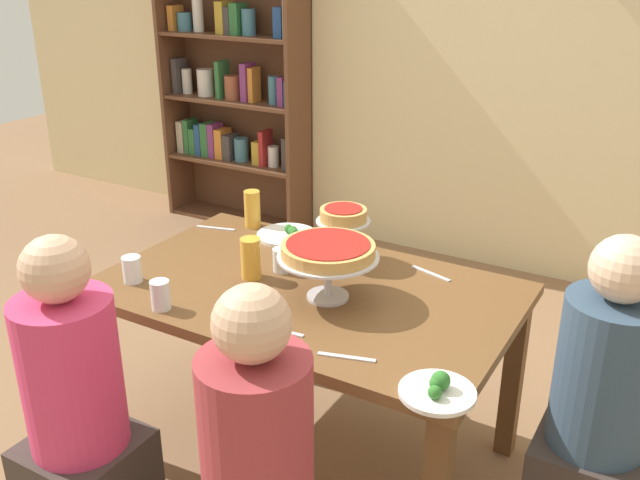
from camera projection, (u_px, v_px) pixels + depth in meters
name	position (u px, v px, depth m)	size (l,w,h in m)	color
ground_plane	(308.00, 450.00, 2.86)	(12.00, 12.00, 0.00)	#846042
rear_partition	(502.00, 38.00, 4.08)	(8.00, 0.12, 2.80)	beige
dining_table	(306.00, 309.00, 2.61)	(1.50, 0.93, 0.74)	brown
bookshelf	(232.00, 66.00, 4.87)	(1.10, 0.30, 2.21)	brown
diner_near_left	(80.00, 431.00, 2.20)	(0.34, 0.34, 1.15)	#382D28
diner_head_east	(595.00, 431.00, 2.20)	(0.34, 0.34, 1.15)	#382D28
deep_dish_pizza_stand	(328.00, 253.00, 2.43)	(0.36, 0.36, 0.21)	silver
personal_pizza_stand	(343.00, 222.00, 2.74)	(0.21, 0.21, 0.22)	silver
salad_plate_near_diner	(438.00, 389.00, 1.95)	(0.22, 0.22, 0.07)	white
salad_plate_far_diner	(288.00, 234.00, 3.02)	(0.26, 0.26, 0.06)	white
beer_glass_amber_tall	(252.00, 209.00, 3.11)	(0.07, 0.07, 0.16)	gold
beer_glass_amber_short	(251.00, 258.00, 2.62)	(0.08, 0.08, 0.16)	gold
water_glass_clear_near	(160.00, 295.00, 2.40)	(0.07, 0.07, 0.10)	white
water_glass_clear_far	(282.00, 260.00, 2.69)	(0.07, 0.07, 0.09)	white
water_glass_clear_spare	(132.00, 269.00, 2.60)	(0.07, 0.07, 0.10)	white
cutlery_fork_near	(431.00, 273.00, 2.68)	(0.18, 0.02, 0.01)	silver
cutlery_knife_near	(347.00, 357.00, 2.13)	(0.18, 0.02, 0.01)	silver
cutlery_fork_far	(278.00, 330.00, 2.28)	(0.18, 0.02, 0.01)	silver
cutlery_knife_far	(216.00, 228.00, 3.11)	(0.18, 0.02, 0.01)	silver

